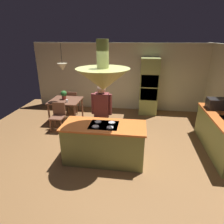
{
  "coord_description": "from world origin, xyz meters",
  "views": [
    {
      "loc": [
        0.73,
        -4.05,
        2.76
      ],
      "look_at": [
        0.1,
        0.4,
        1.0
      ],
      "focal_mm": 31.06,
      "sensor_mm": 36.0,
      "label": 1
    }
  ],
  "objects_px": {
    "potted_plant_on_table": "(64,94)",
    "cup_on_table": "(67,101)",
    "dining_table": "(66,103)",
    "person_at_island": "(102,112)",
    "kitchen_island": "(104,143)",
    "microwave_on_counter": "(216,104)",
    "chair_facing_island": "(58,115)",
    "oven_tower": "(149,87)",
    "chair_by_back_wall": "(73,101)"
  },
  "relations": [
    {
      "from": "oven_tower",
      "to": "chair_by_back_wall",
      "type": "xyz_separation_m",
      "value": [
        -2.8,
        -0.45,
        -0.53
      ]
    },
    {
      "from": "person_at_island",
      "to": "chair_facing_island",
      "type": "distance_m",
      "value": 1.75
    },
    {
      "from": "microwave_on_counter",
      "to": "dining_table",
      "type": "bearing_deg",
      "value": 172.16
    },
    {
      "from": "oven_tower",
      "to": "potted_plant_on_table",
      "type": "height_order",
      "value": "oven_tower"
    },
    {
      "from": "potted_plant_on_table",
      "to": "cup_on_table",
      "type": "height_order",
      "value": "potted_plant_on_table"
    },
    {
      "from": "dining_table",
      "to": "chair_facing_island",
      "type": "bearing_deg",
      "value": -90.0
    },
    {
      "from": "microwave_on_counter",
      "to": "chair_by_back_wall",
      "type": "bearing_deg",
      "value": 163.81
    },
    {
      "from": "kitchen_island",
      "to": "chair_facing_island",
      "type": "bearing_deg",
      "value": 140.38
    },
    {
      "from": "chair_facing_island",
      "to": "cup_on_table",
      "type": "relative_size",
      "value": 9.67
    },
    {
      "from": "person_at_island",
      "to": "microwave_on_counter",
      "type": "relative_size",
      "value": 3.61
    },
    {
      "from": "oven_tower",
      "to": "microwave_on_counter",
      "type": "height_order",
      "value": "oven_tower"
    },
    {
      "from": "cup_on_table",
      "to": "microwave_on_counter",
      "type": "relative_size",
      "value": 0.2
    },
    {
      "from": "kitchen_island",
      "to": "person_at_island",
      "type": "distance_m",
      "value": 0.86
    },
    {
      "from": "cup_on_table",
      "to": "chair_by_back_wall",
      "type": "bearing_deg",
      "value": 98.62
    },
    {
      "from": "oven_tower",
      "to": "potted_plant_on_table",
      "type": "bearing_deg",
      "value": -159.59
    },
    {
      "from": "chair_by_back_wall",
      "to": "potted_plant_on_table",
      "type": "bearing_deg",
      "value": 83.44
    },
    {
      "from": "kitchen_island",
      "to": "potted_plant_on_table",
      "type": "relative_size",
      "value": 6.25
    },
    {
      "from": "dining_table",
      "to": "potted_plant_on_table",
      "type": "height_order",
      "value": "potted_plant_on_table"
    },
    {
      "from": "person_at_island",
      "to": "potted_plant_on_table",
      "type": "xyz_separation_m",
      "value": [
        -1.59,
        1.5,
        -0.03
      ]
    },
    {
      "from": "chair_facing_island",
      "to": "kitchen_island",
      "type": "bearing_deg",
      "value": -39.62
    },
    {
      "from": "kitchen_island",
      "to": "person_at_island",
      "type": "relative_size",
      "value": 1.13
    },
    {
      "from": "chair_facing_island",
      "to": "cup_on_table",
      "type": "bearing_deg",
      "value": 72.88
    },
    {
      "from": "dining_table",
      "to": "person_at_island",
      "type": "relative_size",
      "value": 0.6
    },
    {
      "from": "oven_tower",
      "to": "microwave_on_counter",
      "type": "relative_size",
      "value": 4.48
    },
    {
      "from": "oven_tower",
      "to": "chair_by_back_wall",
      "type": "height_order",
      "value": "oven_tower"
    },
    {
      "from": "oven_tower",
      "to": "cup_on_table",
      "type": "xyz_separation_m",
      "value": [
        -2.66,
        -1.38,
        -0.23
      ]
    },
    {
      "from": "dining_table",
      "to": "chair_facing_island",
      "type": "height_order",
      "value": "chair_facing_island"
    },
    {
      "from": "chair_by_back_wall",
      "to": "cup_on_table",
      "type": "relative_size",
      "value": 9.67
    },
    {
      "from": "dining_table",
      "to": "chair_by_back_wall",
      "type": "xyz_separation_m",
      "value": [
        0.0,
        0.69,
        -0.15
      ]
    },
    {
      "from": "chair_by_back_wall",
      "to": "microwave_on_counter",
      "type": "relative_size",
      "value": 1.89
    },
    {
      "from": "microwave_on_counter",
      "to": "person_at_island",
      "type": "bearing_deg",
      "value": -165.2
    },
    {
      "from": "oven_tower",
      "to": "chair_facing_island",
      "type": "relative_size",
      "value": 2.37
    },
    {
      "from": "kitchen_island",
      "to": "chair_facing_island",
      "type": "xyz_separation_m",
      "value": [
        -1.7,
        1.41,
        0.04
      ]
    },
    {
      "from": "person_at_island",
      "to": "chair_by_back_wall",
      "type": "height_order",
      "value": "person_at_island"
    },
    {
      "from": "chair_facing_island",
      "to": "chair_by_back_wall",
      "type": "xyz_separation_m",
      "value": [
        0.0,
        1.39,
        0.0
      ]
    },
    {
      "from": "cup_on_table",
      "to": "oven_tower",
      "type": "bearing_deg",
      "value": 27.4
    },
    {
      "from": "kitchen_island",
      "to": "potted_plant_on_table",
      "type": "bearing_deg",
      "value": 129.16
    },
    {
      "from": "dining_table",
      "to": "chair_by_back_wall",
      "type": "distance_m",
      "value": 0.71
    },
    {
      "from": "chair_by_back_wall",
      "to": "potted_plant_on_table",
      "type": "xyz_separation_m",
      "value": [
        -0.07,
        -0.62,
        0.42
      ]
    },
    {
      "from": "kitchen_island",
      "to": "potted_plant_on_table",
      "type": "height_order",
      "value": "potted_plant_on_table"
    },
    {
      "from": "person_at_island",
      "to": "chair_by_back_wall",
      "type": "relative_size",
      "value": 1.91
    },
    {
      "from": "chair_facing_island",
      "to": "microwave_on_counter",
      "type": "relative_size",
      "value": 1.89
    },
    {
      "from": "chair_facing_island",
      "to": "dining_table",
      "type": "bearing_deg",
      "value": 90.0
    },
    {
      "from": "kitchen_island",
      "to": "dining_table",
      "type": "xyz_separation_m",
      "value": [
        -1.7,
        2.1,
        0.2
      ]
    },
    {
      "from": "chair_facing_island",
      "to": "potted_plant_on_table",
      "type": "xyz_separation_m",
      "value": [
        -0.07,
        0.77,
        0.42
      ]
    },
    {
      "from": "microwave_on_counter",
      "to": "kitchen_island",
      "type": "bearing_deg",
      "value": -152.56
    },
    {
      "from": "kitchen_island",
      "to": "cup_on_table",
      "type": "relative_size",
      "value": 20.83
    },
    {
      "from": "person_at_island",
      "to": "chair_facing_island",
      "type": "relative_size",
      "value": 1.91
    },
    {
      "from": "chair_facing_island",
      "to": "microwave_on_counter",
      "type": "bearing_deg",
      "value": 0.85
    },
    {
      "from": "cup_on_table",
      "to": "microwave_on_counter",
      "type": "height_order",
      "value": "microwave_on_counter"
    }
  ]
}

